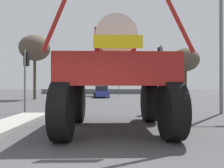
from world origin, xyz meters
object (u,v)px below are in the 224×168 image
(oversize_sprayer, at_px, (116,76))
(streetlight_near_right, at_px, (224,31))
(sedan_ahead, at_px, (102,92))
(bare_tree_right, at_px, (186,60))
(traffic_signal_near_right, at_px, (161,64))
(bare_tree_far_center, at_px, (107,59))
(traffic_signal_near_left, at_px, (27,67))
(bare_tree_left, at_px, (36,48))
(traffic_signal_far_left, at_px, (120,79))

(oversize_sprayer, relative_size, streetlight_near_right, 0.58)
(streetlight_near_right, bearing_deg, oversize_sprayer, -146.14)
(sedan_ahead, bearing_deg, streetlight_near_right, -160.74)
(sedan_ahead, bearing_deg, bare_tree_right, -100.01)
(oversize_sprayer, xyz_separation_m, streetlight_near_right, (6.18, 4.15, 2.76))
(traffic_signal_near_right, distance_m, bare_tree_far_center, 20.79)
(traffic_signal_near_left, bearing_deg, bare_tree_left, 108.26)
(traffic_signal_near_left, xyz_separation_m, bare_tree_left, (-3.63, 11.00, 3.09))
(bare_tree_right, bearing_deg, bare_tree_left, -169.52)
(oversize_sprayer, distance_m, sedan_ahead, 19.75)
(bare_tree_right, bearing_deg, oversize_sprayer, -116.10)
(bare_tree_left, distance_m, bare_tree_right, 18.56)
(traffic_signal_near_left, xyz_separation_m, traffic_signal_far_left, (6.16, 18.98, -0.15))
(oversize_sprayer, height_order, traffic_signal_far_left, oversize_sprayer)
(oversize_sprayer, relative_size, bare_tree_far_center, 0.68)
(oversize_sprayer, bearing_deg, sedan_ahead, 3.02)
(bare_tree_left, relative_size, bare_tree_far_center, 1.00)
(traffic_signal_near_left, relative_size, bare_tree_far_center, 0.51)
(streetlight_near_right, xyz_separation_m, bare_tree_left, (-15.05, 11.60, 1.09))
(sedan_ahead, distance_m, streetlight_near_right, 17.77)
(traffic_signal_far_left, distance_m, bare_tree_left, 13.04)
(traffic_signal_far_left, bearing_deg, bare_tree_far_center, 148.92)
(oversize_sprayer, distance_m, traffic_signal_near_left, 7.11)
(traffic_signal_near_left, relative_size, streetlight_near_right, 0.43)
(traffic_signal_near_left, relative_size, bare_tree_left, 0.51)
(bare_tree_left, xyz_separation_m, bare_tree_right, (18.23, 3.37, -0.93))
(traffic_signal_near_left, relative_size, bare_tree_right, 0.57)
(streetlight_near_right, height_order, bare_tree_right, streetlight_near_right)
(traffic_signal_near_left, distance_m, traffic_signal_far_left, 19.96)
(streetlight_near_right, bearing_deg, bare_tree_right, 77.99)
(sedan_ahead, relative_size, bare_tree_left, 0.59)
(oversize_sprayer, height_order, bare_tree_right, bare_tree_right)
(traffic_signal_near_left, relative_size, traffic_signal_near_right, 0.93)
(bare_tree_left, bearing_deg, traffic_signal_near_right, -43.44)
(traffic_signal_near_right, distance_m, bare_tree_right, 15.95)
(sedan_ahead, relative_size, bare_tree_far_center, 0.59)
(traffic_signal_near_left, distance_m, bare_tree_far_center, 20.86)
(streetlight_near_right, bearing_deg, bare_tree_left, 142.37)
(bare_tree_right, bearing_deg, bare_tree_far_center, 150.90)
(traffic_signal_far_left, xyz_separation_m, bare_tree_far_center, (-2.05, 1.24, 3.20))
(bare_tree_left, bearing_deg, bare_tree_far_center, 49.96)
(streetlight_near_right, distance_m, bare_tree_left, 19.03)
(traffic_signal_near_left, bearing_deg, streetlight_near_right, -2.98)
(bare_tree_far_center, bearing_deg, bare_tree_right, -29.10)
(bare_tree_far_center, bearing_deg, traffic_signal_far_left, -31.08)
(sedan_ahead, bearing_deg, oversize_sprayer, 177.26)
(traffic_signal_near_left, height_order, bare_tree_left, bare_tree_left)
(traffic_signal_near_right, height_order, bare_tree_far_center, bare_tree_far_center)
(traffic_signal_far_left, height_order, bare_tree_right, bare_tree_right)
(oversize_sprayer, bearing_deg, traffic_signal_far_left, -3.73)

